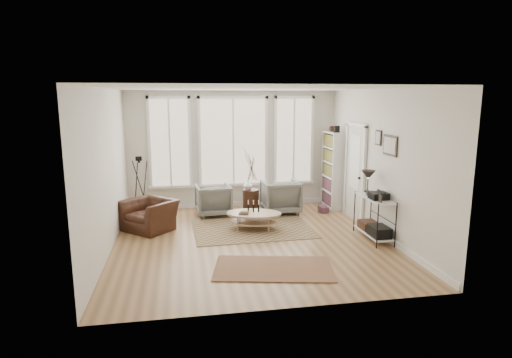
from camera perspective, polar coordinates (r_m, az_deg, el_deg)
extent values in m
plane|color=#A5794C|center=(8.39, -0.64, -8.22)|extent=(5.50, 5.50, 0.00)
plane|color=white|center=(7.92, -0.68, 12.01)|extent=(5.50, 5.50, 0.00)
cube|color=silver|center=(10.72, -3.06, 3.95)|extent=(5.20, 0.04, 2.90)
cube|color=silver|center=(5.39, 4.12, -3.07)|extent=(5.20, 0.04, 2.90)
cube|color=silver|center=(8.03, -19.29, 0.99)|extent=(0.04, 5.50, 2.90)
cube|color=silver|center=(8.83, 16.25, 2.02)|extent=(0.04, 5.50, 2.90)
cube|color=white|center=(10.97, -2.98, -3.28)|extent=(5.10, 0.04, 0.12)
cube|color=white|center=(9.13, 15.70, -6.63)|extent=(0.03, 5.40, 0.12)
cube|color=tan|center=(10.68, -3.06, 5.00)|extent=(1.60, 0.03, 2.10)
cube|color=tan|center=(10.61, -11.43, 4.76)|extent=(0.90, 0.03, 2.10)
cube|color=tan|center=(10.98, 5.03, 5.14)|extent=(0.90, 0.03, 2.10)
cube|color=white|center=(10.66, -3.05, 4.99)|extent=(1.74, 0.06, 2.24)
cube|color=white|center=(10.59, -11.43, 4.75)|extent=(1.04, 0.06, 2.24)
cube|color=white|center=(10.96, 5.06, 5.12)|extent=(1.04, 0.06, 2.24)
cube|color=white|center=(10.81, -2.97, -0.72)|extent=(4.10, 0.12, 0.06)
cube|color=silver|center=(9.91, 13.08, 0.76)|extent=(0.04, 0.88, 2.10)
cube|color=white|center=(9.86, 13.04, 2.19)|extent=(0.01, 0.55, 1.20)
cube|color=white|center=(9.46, 14.15, 0.24)|extent=(0.06, 0.08, 2.18)
cube|color=white|center=(10.35, 11.95, 1.24)|extent=(0.06, 0.08, 2.18)
cube|color=white|center=(9.78, 13.28, 7.06)|extent=(0.06, 1.06, 0.08)
sphere|color=black|center=(9.60, 13.59, 0.12)|extent=(0.06, 0.06, 0.06)
cube|color=white|center=(10.48, 10.92, 0.84)|extent=(0.30, 0.03, 1.90)
cube|color=white|center=(11.24, 9.44, 1.56)|extent=(0.30, 0.03, 1.90)
cube|color=white|center=(10.91, 10.89, 1.23)|extent=(0.02, 0.85, 1.90)
cube|color=white|center=(10.86, 10.15, 1.21)|extent=(0.30, 0.81, 1.90)
cube|color=maroon|center=(10.86, 10.15, 1.21)|extent=(0.24, 0.75, 1.76)
cube|color=black|center=(10.55, 10.71, 6.55)|extent=(0.12, 0.10, 0.16)
sphere|color=#391E13|center=(10.88, 10.06, 6.65)|extent=(0.14, 0.14, 0.14)
cube|color=white|center=(8.77, 15.35, -6.93)|extent=(0.37, 1.07, 0.03)
cube|color=white|center=(8.58, 15.58, -2.48)|extent=(0.37, 1.07, 0.02)
cylinder|color=black|center=(8.15, 15.89, -6.09)|extent=(0.02, 0.02, 0.85)
cylinder|color=black|center=(8.31, 18.14, -5.89)|extent=(0.02, 0.02, 0.85)
cylinder|color=black|center=(9.07, 12.99, -4.21)|extent=(0.02, 0.02, 0.85)
cylinder|color=black|center=(9.22, 15.06, -4.07)|extent=(0.02, 0.02, 0.85)
cylinder|color=black|center=(8.88, 14.63, -1.62)|extent=(0.14, 0.14, 0.02)
cylinder|color=black|center=(8.85, 14.68, -0.74)|extent=(0.02, 0.02, 0.30)
cone|color=black|center=(8.81, 14.74, 0.53)|extent=(0.28, 0.28, 0.18)
cube|color=black|center=(8.43, 16.05, -2.14)|extent=(0.32, 0.30, 0.13)
cube|color=black|center=(8.52, 16.10, -6.72)|extent=(0.32, 0.45, 0.20)
cube|color=#391E13|center=(8.93, 14.77, -5.97)|extent=(0.32, 0.40, 0.16)
cube|color=black|center=(8.15, 16.24, -2.53)|extent=(0.02, 0.10, 0.14)
cube|color=black|center=(8.63, 14.67, -1.78)|extent=(0.02, 0.10, 0.12)
cube|color=black|center=(8.41, 17.47, 4.28)|extent=(0.03, 0.52, 0.38)
cube|color=silver|center=(8.41, 17.37, 4.28)|extent=(0.01, 0.44, 0.30)
cube|color=black|center=(8.85, 16.02, 5.32)|extent=(0.03, 0.24, 0.30)
cube|color=silver|center=(8.84, 15.93, 5.32)|extent=(0.01, 0.18, 0.24)
cube|color=brown|center=(9.13, -0.51, -6.57)|extent=(2.53, 1.93, 0.01)
cube|color=maroon|center=(7.09, 2.36, -11.78)|extent=(2.09, 1.42, 0.01)
ellipsoid|color=tan|center=(9.03, -0.29, -5.73)|extent=(1.11, 0.85, 0.03)
ellipsoid|color=tan|center=(8.97, -0.29, -4.61)|extent=(1.29, 0.99, 0.04)
cylinder|color=tan|center=(8.81, -2.14, -6.16)|extent=(0.03, 0.03, 0.33)
cylinder|color=tan|center=(8.91, 1.94, -5.95)|extent=(0.03, 0.03, 0.33)
cylinder|color=tan|center=(9.15, -2.46, -5.50)|extent=(0.03, 0.03, 0.33)
cylinder|color=tan|center=(9.25, 1.47, -5.31)|extent=(0.03, 0.03, 0.33)
cylinder|color=black|center=(8.97, -1.03, -3.95)|extent=(0.03, 0.03, 0.16)
cylinder|color=black|center=(8.99, -0.34, -3.92)|extent=(0.03, 0.03, 0.16)
cylinder|color=black|center=(9.01, 0.35, -3.89)|extent=(0.03, 0.03, 0.16)
cube|color=#334D2D|center=(8.85, -1.60, -4.53)|extent=(0.20, 0.15, 0.05)
imported|color=slate|center=(10.10, -5.71, -2.79)|extent=(0.85, 0.87, 0.73)
imported|color=slate|center=(10.26, 3.26, -2.34)|extent=(0.88, 0.90, 0.80)
cylinder|color=#391E13|center=(10.23, -0.69, -2.99)|extent=(0.39, 0.39, 0.58)
imported|color=silver|center=(10.13, -1.09, -0.81)|extent=(0.25, 0.25, 0.22)
imported|color=#391E13|center=(9.23, -14.01, -4.68)|extent=(1.30, 1.29, 0.64)
cylinder|color=black|center=(10.21, -15.34, 2.26)|extent=(0.06, 0.06, 0.06)
cube|color=black|center=(10.20, -15.35, 2.64)|extent=(0.15, 0.11, 0.10)
cylinder|color=black|center=(10.13, -15.39, 2.58)|extent=(0.06, 0.08, 0.06)
cube|color=maroon|center=(10.52, 8.83, -3.89)|extent=(0.24, 0.29, 0.16)
cube|color=maroon|center=(10.45, 8.97, -4.04)|extent=(0.22, 0.26, 0.15)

